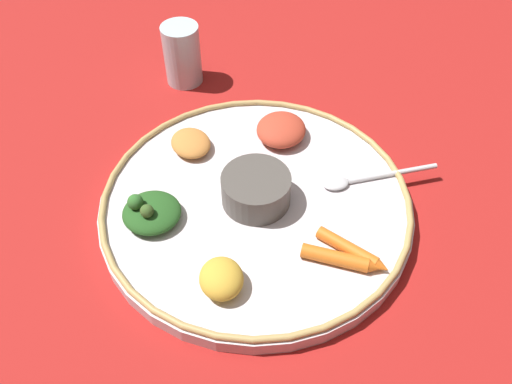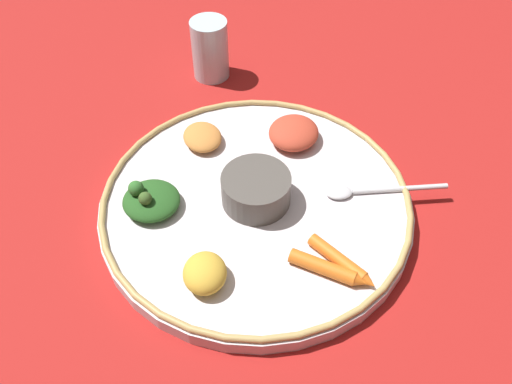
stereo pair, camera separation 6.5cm
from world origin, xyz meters
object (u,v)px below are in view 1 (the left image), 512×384
(carrot_outer, at_px, (352,250))
(drinking_glass, at_px, (183,58))
(greens_pile, at_px, (151,212))
(center_bowl, at_px, (256,188))
(spoon, at_px, (362,179))
(carrot_near_spoon, at_px, (340,259))

(carrot_outer, relative_size, drinking_glass, 0.95)
(greens_pile, xyz_separation_m, carrot_outer, (0.24, 0.05, -0.01))
(greens_pile, relative_size, carrot_outer, 0.99)
(drinking_glass, bearing_deg, center_bowl, -44.02)
(center_bowl, bearing_deg, drinking_glass, 135.98)
(center_bowl, bearing_deg, greens_pile, -143.19)
(spoon, distance_m, carrot_near_spoon, 0.14)
(carrot_near_spoon, height_order, drinking_glass, drinking_glass)
(carrot_near_spoon, bearing_deg, spoon, 95.10)
(spoon, xyz_separation_m, carrot_near_spoon, (0.01, -0.14, 0.00))
(center_bowl, bearing_deg, carrot_outer, -13.57)
(spoon, bearing_deg, greens_pile, -143.19)
(carrot_outer, xyz_separation_m, drinking_glass, (-0.35, 0.24, 0.01))
(drinking_glass, bearing_deg, carrot_outer, -34.62)
(center_bowl, distance_m, carrot_outer, 0.14)
(greens_pile, height_order, carrot_outer, greens_pile)
(center_bowl, xyz_separation_m, drinking_glass, (-0.22, 0.21, -0.00))
(greens_pile, distance_m, carrot_near_spoon, 0.23)
(center_bowl, distance_m, greens_pile, 0.13)
(center_bowl, xyz_separation_m, greens_pile, (-0.10, -0.08, -0.01))
(drinking_glass, bearing_deg, carrot_near_spoon, -37.23)
(center_bowl, relative_size, drinking_glass, 0.89)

